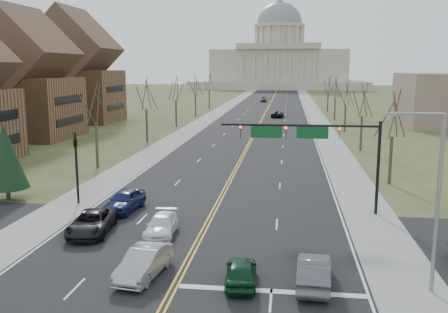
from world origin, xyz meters
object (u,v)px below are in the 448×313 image
(car_nb_outer_lead, at_px, (314,271))
(car_far_sb, at_px, (264,99))
(car_sb_outer_lead, at_px, (92,223))
(street_light, at_px, (433,191))
(car_sb_inner_lead, at_px, (144,263))
(car_sb_outer_second, at_px, (125,200))
(car_far_nb, at_px, (278,114))
(car_sb_inner_second, at_px, (161,226))
(car_nb_inner_lead, at_px, (241,271))
(signal_mast, at_px, (311,139))
(signal_left, at_px, (76,160))

(car_nb_outer_lead, relative_size, car_far_sb, 1.01)
(car_sb_outer_lead, bearing_deg, street_light, -23.38)
(street_light, height_order, car_sb_inner_lead, street_light)
(street_light, bearing_deg, car_sb_outer_second, 148.80)
(car_sb_inner_lead, distance_m, car_far_nb, 88.22)
(car_sb_inner_second, bearing_deg, car_far_sb, 85.77)
(car_nb_inner_lead, height_order, car_far_nb, car_far_nb)
(signal_mast, distance_m, car_sb_outer_lead, 17.25)
(signal_left, xyz_separation_m, car_nb_inner_lead, (14.89, -13.83, -3.02))
(car_far_nb, bearing_deg, signal_mast, 97.50)
(car_nb_outer_lead, bearing_deg, signal_left, -32.79)
(car_nb_inner_lead, distance_m, car_sb_inner_second, 9.21)
(car_nb_inner_lead, bearing_deg, car_sb_inner_lead, -6.87)
(car_sb_inner_second, bearing_deg, signal_left, 138.03)
(signal_mast, xyz_separation_m, street_light, (5.29, -13.50, -0.54))
(car_sb_outer_lead, relative_size, car_sb_inner_second, 1.17)
(street_light, relative_size, car_far_nb, 1.66)
(car_nb_inner_lead, bearing_deg, car_nb_outer_lead, -179.92)
(signal_mast, bearing_deg, car_sb_inner_lead, -124.62)
(car_sb_outer_second, bearing_deg, car_sb_inner_lead, -60.84)
(signal_left, distance_m, car_nb_inner_lead, 20.54)
(car_nb_inner_lead, relative_size, car_sb_outer_lead, 0.74)
(car_nb_inner_lead, bearing_deg, signal_left, -46.67)
(street_light, distance_m, car_far_sb, 138.76)
(car_nb_outer_lead, bearing_deg, car_sb_outer_second, -37.13)
(car_sb_outer_lead, bearing_deg, car_sb_inner_lead, -55.00)
(car_sb_inner_second, bearing_deg, car_sb_inner_lead, -87.65)
(car_sb_outer_lead, height_order, car_far_sb, car_far_sb)
(street_light, height_order, car_nb_inner_lead, street_light)
(car_sb_inner_lead, distance_m, car_sb_inner_second, 6.71)
(signal_left, height_order, car_sb_outer_lead, signal_left)
(car_nb_outer_lead, height_order, car_far_sb, car_far_sb)
(car_sb_inner_second, bearing_deg, car_nb_inner_lead, -53.10)
(signal_mast, distance_m, car_nb_inner_lead, 15.27)
(car_far_nb, bearing_deg, car_sb_inner_second, 90.13)
(signal_left, distance_m, car_sb_inner_second, 11.61)
(signal_mast, bearing_deg, car_sb_outer_second, -173.79)
(car_sb_inner_lead, bearing_deg, car_sb_inner_second, 104.16)
(car_sb_outer_lead, bearing_deg, signal_left, 113.81)
(car_far_sb, bearing_deg, car_sb_outer_second, -94.75)
(car_nb_inner_lead, relative_size, car_sb_inner_second, 0.87)
(signal_left, height_order, car_sb_inner_lead, signal_left)
(car_far_sb, bearing_deg, car_nb_inner_lead, -90.27)
(car_sb_outer_lead, relative_size, car_sb_outer_second, 1.10)
(signal_left, height_order, car_far_sb, signal_left)
(street_light, bearing_deg, car_sb_inner_lead, -179.84)
(car_nb_inner_lead, xyz_separation_m, car_sb_outer_lead, (-10.84, 6.71, 0.07))
(car_nb_inner_lead, height_order, car_sb_inner_second, car_nb_inner_lead)
(signal_mast, height_order, car_sb_outer_second, signal_mast)
(signal_mast, relative_size, car_nb_outer_lead, 2.55)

